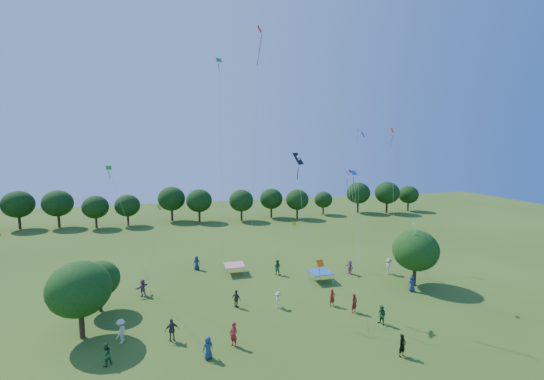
{
  "coord_description": "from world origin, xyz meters",
  "views": [
    {
      "loc": [
        -7.45,
        -14.72,
        14.71
      ],
      "look_at": [
        0.0,
        14.0,
        11.0
      ],
      "focal_mm": 24.0,
      "sensor_mm": 36.0,
      "label": 1
    }
  ],
  "objects": [
    {
      "name": "crowd_person_2",
      "position": [
        8.37,
        10.39,
        0.81
      ],
      "size": [
        0.66,
        0.89,
        1.61
      ],
      "primitive_type": "imported",
      "rotation": [
        0.0,
        0.0,
        5.03
      ],
      "color": "#25582B",
      "rests_on": "ground"
    },
    {
      "name": "small_kite_4",
      "position": [
        12.86,
        24.44,
        10.1
      ],
      "size": [
        0.8,
        3.13,
        10.34
      ],
      "color": "blue"
    },
    {
      "name": "small_kite_11",
      "position": [
        -3.12,
        23.05,
        17.37
      ],
      "size": [
        0.72,
        2.5,
        21.89
      ],
      "color": "#188635"
    },
    {
      "name": "tent_blue",
      "position": [
        7.12,
        20.53,
        1.04
      ],
      "size": [
        2.2,
        2.2,
        1.1
      ],
      "color": "blue",
      "rests_on": "ground"
    },
    {
      "name": "crowd_person_1",
      "position": [
        -3.87,
        10.24,
        0.91
      ],
      "size": [
        0.77,
        0.8,
        1.82
      ],
      "primitive_type": "imported",
      "rotation": [
        0.0,
        0.0,
        5.4
      ],
      "color": "maroon",
      "rests_on": "ground"
    },
    {
      "name": "red_high_kite",
      "position": [
        0.14,
        19.94,
        20.73
      ],
      "size": [
        3.02,
        8.21,
        24.89
      ],
      "color": "red"
    },
    {
      "name": "small_kite_5",
      "position": [
        10.85,
        19.58,
        12.8
      ],
      "size": [
        1.46,
        1.08,
        14.68
      ],
      "color": "#6C1A9D"
    },
    {
      "name": "crowd_person_13",
      "position": [
        5.88,
        14.65,
        0.81
      ],
      "size": [
        0.69,
        0.54,
        1.61
      ],
      "primitive_type": "imported",
      "rotation": [
        0.0,
        0.0,
        6.58
      ],
      "color": "maroon",
      "rests_on": "ground"
    },
    {
      "name": "small_kite_0",
      "position": [
        12.63,
        24.6,
        9.35
      ],
      "size": [
        0.57,
        3.35,
        10.41
      ],
      "color": "red"
    },
    {
      "name": "crowd_person_10",
      "position": [
        -2.68,
        16.57,
        0.81
      ],
      "size": [
        0.97,
        0.98,
        1.61
      ],
      "primitive_type": "imported",
      "rotation": [
        0.0,
        0.0,
        2.34
      ],
      "color": "#3B372F",
      "rests_on": "ground"
    },
    {
      "name": "small_kite_8",
      "position": [
        13.36,
        26.91,
        9.7
      ],
      "size": [
        1.57,
        6.16,
        10.05
      ],
      "color": "red"
    },
    {
      "name": "near_tree_north",
      "position": [
        -14.49,
        18.85,
        2.96
      ],
      "size": [
        3.54,
        3.54,
        4.56
      ],
      "color": "#422B19",
      "rests_on": "ground"
    },
    {
      "name": "crowd_person_8",
      "position": [
        3.14,
        23.75,
        0.88
      ],
      "size": [
        0.98,
        0.84,
        1.75
      ],
      "primitive_type": "imported",
      "rotation": [
        0.0,
        0.0,
        2.62
      ],
      "color": "#275C32",
      "rests_on": "ground"
    },
    {
      "name": "crowd_person_0",
      "position": [
        -5.82,
        9.13,
        0.8
      ],
      "size": [
        0.89,
        0.68,
        1.6
      ],
      "primitive_type": "imported",
      "rotation": [
        0.0,
        0.0,
        3.51
      ],
      "color": "navy",
      "rests_on": "ground"
    },
    {
      "name": "small_kite_7",
      "position": [
        14.31,
        26.44,
        12.49
      ],
      "size": [
        2.67,
        6.04,
        15.41
      ],
      "color": "#0EC3D7"
    },
    {
      "name": "small_kite_10",
      "position": [
        -9.43,
        19.23,
        7.86
      ],
      "size": [
        1.7,
        3.36,
        8.09
      ],
      "color": "#BFF215"
    },
    {
      "name": "crowd_person_11",
      "position": [
        11.2,
        21.79,
        0.79
      ],
      "size": [
        0.77,
        1.55,
        1.59
      ],
      "primitive_type": "imported",
      "rotation": [
        0.0,
        0.0,
        4.88
      ],
      "color": "#93557C",
      "rests_on": "ground"
    },
    {
      "name": "small_kite_9",
      "position": [
        13.23,
        17.22,
        12.87
      ],
      "size": [
        1.23,
        0.54,
        15.04
      ],
      "color": "#F2420C"
    },
    {
      "name": "pirate_kite",
      "position": [
        3.33,
        17.13,
        13.24
      ],
      "size": [
        1.33,
        5.38,
        12.66
      ],
      "color": "black"
    },
    {
      "name": "tent_red_stripe",
      "position": [
        -1.53,
        25.18,
        1.04
      ],
      "size": [
        2.2,
        2.2,
        1.1
      ],
      "color": "red",
      "rests_on": "ground"
    },
    {
      "name": "crowd_person_9",
      "position": [
        15.52,
        20.7,
        0.91
      ],
      "size": [
        0.83,
        1.29,
        1.83
      ],
      "primitive_type": "imported",
      "rotation": [
        0.0,
        0.0,
        1.3
      ],
      "color": "#BFAB99",
      "rests_on": "ground"
    },
    {
      "name": "crowd_person_4",
      "position": [
        -8.26,
        12.14,
        0.87
      ],
      "size": [
        1.08,
        0.61,
        1.74
      ],
      "primitive_type": "imported",
      "rotation": [
        0.0,
        0.0,
        3.29
      ],
      "color": "#473B39",
      "rests_on": "ground"
    },
    {
      "name": "small_kite_3",
      "position": [
        -12.55,
        19.19,
        10.05
      ],
      "size": [
        2.75,
        3.35,
        11.65
      ],
      "color": "#1D971B"
    },
    {
      "name": "treeline",
      "position": [
        -1.73,
        55.43,
        4.09
      ],
      "size": [
        88.01,
        8.77,
        6.77
      ],
      "color": "#422B19",
      "rests_on": "ground"
    },
    {
      "name": "small_kite_2",
      "position": [
        3.71,
        21.27,
        5.58
      ],
      "size": [
        2.11,
        4.64,
        5.47
      ],
      "color": "yellow"
    },
    {
      "name": "small_kite_6",
      "position": [
        15.38,
        16.41,
        6.04
      ],
      "size": [
        2.01,
        1.68,
        5.55
      ],
      "color": "white"
    },
    {
      "name": "small_kite_1",
      "position": [
        3.86,
        12.17,
        4.62
      ],
      "size": [
        3.53,
        0.46,
        4.0
      ],
      "color": "#FE610D"
    },
    {
      "name": "crowd_person_3",
      "position": [
        0.97,
        15.54,
        0.74
      ],
      "size": [
        0.61,
        1.04,
        1.49
      ],
      "primitive_type": "imported",
      "rotation": [
        0.0,
        0.0,
        1.38
      ],
      "color": "beige",
      "rests_on": "ground"
    },
    {
      "name": "near_tree_west",
      "position": [
        -14.94,
        14.36,
        3.88
      ],
      "size": [
        4.65,
        4.65,
        5.98
      ],
      "color": "#422B19",
      "rests_on": "ground"
    },
    {
      "name": "man_in_black",
      "position": [
        7.31,
        5.99,
        0.81
      ],
      "size": [
        0.68,
        0.53,
        1.61
      ],
      "primitive_type": "imported",
      "rotation": [
        0.0,
        0.0,
        0.27
      ],
      "color": "black",
      "rests_on": "ground"
    },
    {
      "name": "crowd_person_15",
      "position": [
        -11.94,
        12.8,
        0.92
      ],
      "size": [
        0.9,
        1.32,
        1.85
      ],
      "primitive_type": "imported",
      "rotation": [
        0.0,
        0.0,
        4.38
      ],
      "color": "beige",
      "rests_on": "ground"
    },
    {
      "name": "crowd_person_14",
      "position": [
        -12.52,
        10.05,
        0.79
      ],
      "size": [
        0.86,
        0.84,
        1.59
      ],
      "primitive_type": "imported",
      "rotation": [
        0.0,
        0.0,
        3.89
      ],
      "color": "#2A6432",
      "rests_on": "ground"
    },
    {
      "name": "near_tree_east",
      "position": [
        16.26,
        17.07,
        3.77
      ],
      "size": [
        4.7,
        4.7,
        5.9
      ],
      "color": "#422B19",
      "rests_on": "ground"
    },
    {
      "name": "crowd_person_5",
      "position": [
        -11.16,
        21.42,
        0.83
      ],
      "size": [
        1.43,
        1.52,
        1.65
      ],
      "primitive_type": "imported",
      "rotation": [
        0.0,
        0.0,
        4.0
      ],
      "color": "#854D74",
      "rests_on": "ground"
    },
    {
      "name": "crowd_person_6",
      "position": [
        15.04,
        15.74,
        0.82
      ],
      "size": [
        0.83,
        0.47,
        1.65
      ],
      "primitive_type": "imported",
      "rotation": [
        0.0,
        0.0,
        3.18
      ],
      "color": "navy",
      "rests_on": "ground"
    },
    {
      "name": "crowd_person_7",
      "position": [
        7.22,
        12.94,
        0.87
      ],
      "size": [
        0.76,
        0.65,
        1.74
      ],
      "primitive_type": "imported",
      "rotation": [
        0.0,
        0.0,
        0.42
      ],
      "color": "maroon",
      "rests_on": "ground"
    },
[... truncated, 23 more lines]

